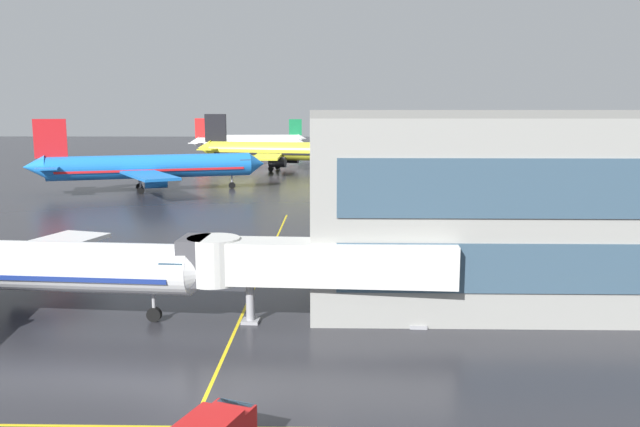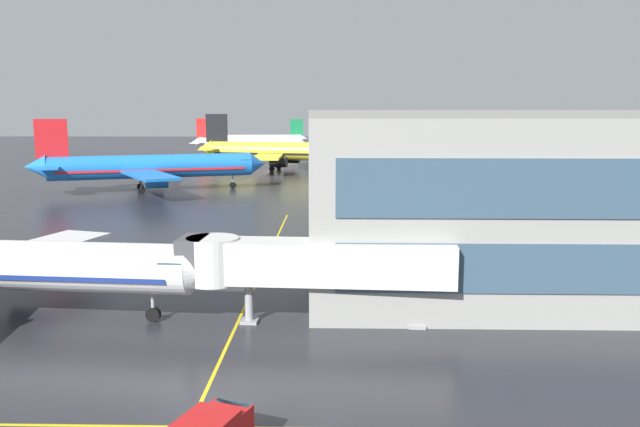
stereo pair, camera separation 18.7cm
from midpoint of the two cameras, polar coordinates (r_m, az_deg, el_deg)
name	(u,v)px [view 1 (the left image)]	position (r m, az deg, el deg)	size (l,w,h in m)	color
ground_plane	(201,406)	(31.92, -10.59, -16.36)	(600.00, 600.00, 0.00)	#28282D
airliner_second_row	(464,192)	(79.85, 12.52, 1.83)	(35.16, 29.93, 11.06)	#5BB7E5
airliner_third_row	(149,167)	(111.86, -14.92, 3.98)	(38.06, 32.57, 12.17)	blue
airliner_far_left_stand	(281,151)	(146.31, -3.51, 5.49)	(40.40, 34.36, 12.61)	yellow
airliner_far_right_stand	(247,145)	(184.96, -6.50, 6.05)	(35.32, 30.07, 11.11)	white
airliner_distant_taxiway	(257,140)	(217.10, -5.60, 6.46)	(33.55, 28.79, 10.42)	white
taxiway_markings	(247,305)	(46.50, -6.59, -7.99)	(166.49, 78.53, 0.01)	yellow
jet_bridge	(296,262)	(41.20, -2.22, -4.33)	(17.63, 3.91, 5.58)	silver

